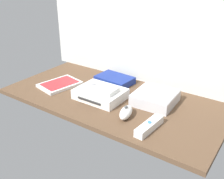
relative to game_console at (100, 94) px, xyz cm
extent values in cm
cube|color=brown|center=(3.89, 3.54, -3.20)|extent=(100.00, 48.00, 2.00)
cube|color=silver|center=(3.89, 28.14, 29.80)|extent=(110.00, 1.20, 64.00)
cube|color=white|center=(0.00, 0.03, 0.00)|extent=(21.10, 16.13, 4.40)
cube|color=#2D2D2D|center=(0.05, -8.17, 0.00)|extent=(12.00, 0.67, 0.80)
cube|color=silver|center=(22.26, 9.84, 0.30)|extent=(17.85, 17.85, 5.00)
cube|color=silver|center=(22.26, 9.84, 2.95)|extent=(17.14, 17.14, 0.30)
cube|color=white|center=(-24.83, -0.62, -1.50)|extent=(17.19, 21.37, 1.40)
cube|color=#B72D33|center=(-24.83, -0.62, -0.72)|extent=(14.25, 18.27, 0.16)
cube|color=navy|center=(-4.37, 17.84, -0.50)|extent=(18.77, 13.20, 3.40)
cube|color=#19D833|center=(-4.79, 11.65, -0.50)|extent=(8.01, 0.94, 0.60)
cube|color=white|center=(29.81, -10.09, -0.70)|extent=(4.71, 15.03, 3.00)
cylinder|color=#387FDB|center=(29.81, -10.09, 1.00)|extent=(1.40, 1.40, 0.40)
ellipsoid|color=white|center=(18.02, -7.27, -0.20)|extent=(6.85, 10.80, 4.00)
sphere|color=#4C4C4C|center=(18.02, -7.27, 2.20)|extent=(1.40, 1.40, 1.40)
cube|color=white|center=(1.12, -0.89, 3.20)|extent=(14.50, 8.19, 2.00)
cylinder|color=#99999E|center=(-2.88, -0.94, 4.40)|extent=(2.03, 2.03, 0.40)
camera|label=1|loc=(65.09, -84.99, 52.79)|focal=42.65mm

